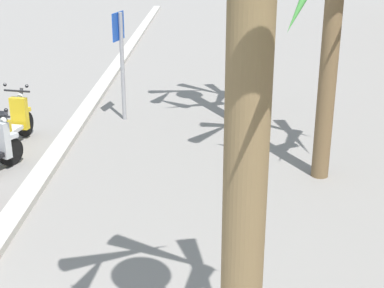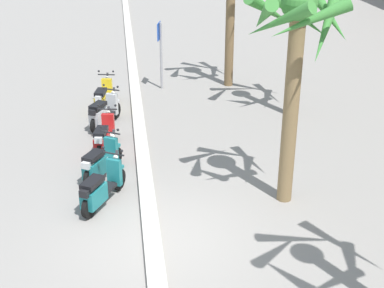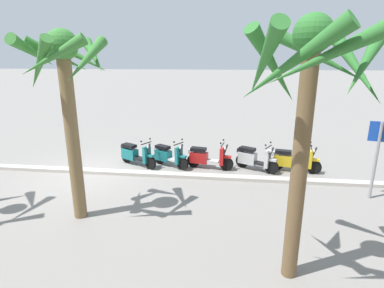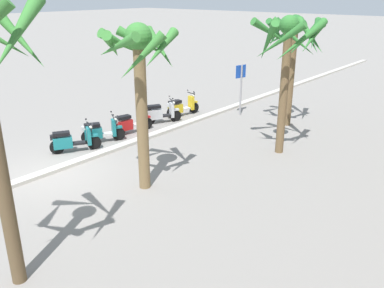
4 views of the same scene
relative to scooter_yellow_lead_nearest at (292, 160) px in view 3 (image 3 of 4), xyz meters
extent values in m
plane|color=gray|center=(7.64, 1.27, -0.44)|extent=(200.00, 200.00, 0.00)
cube|color=#BCB7AD|center=(7.64, 1.08, -0.38)|extent=(60.00, 0.36, 0.12)
cylinder|color=black|center=(-0.81, 0.16, -0.18)|extent=(0.53, 0.20, 0.52)
cylinder|color=black|center=(0.51, -0.10, -0.18)|extent=(0.53, 0.20, 0.52)
cube|color=silver|center=(-0.20, 0.04, -0.12)|extent=(0.64, 0.39, 0.08)
cube|color=gold|center=(0.30, -0.06, -0.03)|extent=(0.73, 0.45, 0.42)
cube|color=black|center=(0.32, -0.06, 0.30)|extent=(0.65, 0.41, 0.12)
cube|color=gold|center=(-0.63, 0.13, 0.11)|extent=(0.20, 0.36, 0.66)
cube|color=gold|center=(-0.81, 0.16, 0.11)|extent=(0.35, 0.22, 0.08)
cylinder|color=#333338|center=(-0.71, 0.14, 0.26)|extent=(0.29, 0.12, 0.69)
cylinder|color=black|center=(-0.63, 0.13, 0.58)|extent=(0.15, 0.56, 0.04)
sphere|color=white|center=(-0.73, 0.15, 0.44)|extent=(0.12, 0.12, 0.12)
cube|color=silver|center=(0.59, -0.12, 0.20)|extent=(0.27, 0.24, 0.16)
sphere|color=black|center=(-0.66, -0.11, 0.70)|extent=(0.07, 0.07, 0.07)
sphere|color=black|center=(-0.56, 0.36, 0.70)|extent=(0.07, 0.07, 0.07)
cylinder|color=black|center=(0.77, 0.38, -0.18)|extent=(0.50, 0.34, 0.52)
cylinder|color=black|center=(1.84, -0.20, -0.18)|extent=(0.50, 0.34, 0.52)
cube|color=black|center=(1.26, 0.11, -0.12)|extent=(0.66, 0.53, 0.08)
cube|color=silver|center=(1.65, -0.10, -0.01)|extent=(0.75, 0.61, 0.44)
cube|color=black|center=(1.67, -0.11, 0.35)|extent=(0.67, 0.55, 0.12)
cube|color=silver|center=(0.93, 0.29, 0.11)|extent=(0.29, 0.37, 0.66)
cube|color=silver|center=(0.77, 0.38, 0.11)|extent=(0.36, 0.29, 0.08)
cylinder|color=#333338|center=(0.86, 0.33, 0.26)|extent=(0.28, 0.20, 0.69)
cylinder|color=black|center=(0.93, 0.29, 0.58)|extent=(0.30, 0.51, 0.04)
sphere|color=white|center=(0.84, 0.34, 0.44)|extent=(0.12, 0.12, 0.12)
cube|color=black|center=(1.91, -0.24, 0.25)|extent=(0.31, 0.29, 0.16)
sphere|color=black|center=(0.83, 0.07, 0.70)|extent=(0.07, 0.07, 0.07)
sphere|color=black|center=(1.06, 0.49, 0.70)|extent=(0.07, 0.07, 0.07)
cylinder|color=black|center=(2.44, 0.22, -0.18)|extent=(0.53, 0.19, 0.52)
cylinder|color=black|center=(3.75, -0.03, -0.18)|extent=(0.53, 0.19, 0.52)
cube|color=silver|center=(3.05, 0.11, -0.12)|extent=(0.64, 0.39, 0.08)
cube|color=red|center=(3.53, 0.02, -0.03)|extent=(0.73, 0.44, 0.42)
cube|color=black|center=(3.55, 0.01, 0.31)|extent=(0.65, 0.41, 0.12)
cube|color=red|center=(2.62, 0.19, 0.11)|extent=(0.20, 0.36, 0.66)
cube|color=red|center=(2.44, 0.22, 0.11)|extent=(0.34, 0.22, 0.08)
cylinder|color=#333338|center=(2.54, 0.20, 0.26)|extent=(0.29, 0.12, 0.69)
cylinder|color=black|center=(2.62, 0.19, 0.58)|extent=(0.14, 0.56, 0.04)
sphere|color=white|center=(2.52, 0.21, 0.44)|extent=(0.12, 0.12, 0.12)
cube|color=silver|center=(3.83, -0.04, 0.21)|extent=(0.27, 0.24, 0.16)
sphere|color=black|center=(2.59, -0.05, 0.70)|extent=(0.07, 0.07, 0.07)
sphere|color=black|center=(2.68, 0.42, 0.70)|extent=(0.07, 0.07, 0.07)
cylinder|color=black|center=(4.14, 0.36, -0.18)|extent=(0.50, 0.35, 0.52)
cylinder|color=black|center=(5.18, -0.24, -0.18)|extent=(0.50, 0.35, 0.52)
cube|color=silver|center=(4.62, 0.09, -0.12)|extent=(0.66, 0.54, 0.08)
cube|color=#197075|center=(4.99, -0.13, -0.03)|extent=(0.75, 0.62, 0.42)
cube|color=black|center=(5.01, -0.14, 0.30)|extent=(0.67, 0.56, 0.12)
cube|color=#197075|center=(4.29, 0.27, 0.11)|extent=(0.29, 0.36, 0.66)
cube|color=#197075|center=(4.14, 0.36, 0.11)|extent=(0.36, 0.30, 0.08)
cylinder|color=#333338|center=(4.22, 0.31, 0.26)|extent=(0.28, 0.20, 0.69)
cylinder|color=black|center=(4.29, 0.27, 0.58)|extent=(0.31, 0.51, 0.04)
sphere|color=white|center=(4.21, 0.32, 0.44)|extent=(0.12, 0.12, 0.12)
cube|color=silver|center=(5.25, -0.28, 0.20)|extent=(0.31, 0.29, 0.16)
sphere|color=black|center=(4.19, 0.06, 0.70)|extent=(0.07, 0.07, 0.07)
sphere|color=black|center=(4.43, 0.47, 0.70)|extent=(0.07, 0.07, 0.07)
cylinder|color=black|center=(5.38, 0.43, -0.18)|extent=(0.50, 0.34, 0.52)
cylinder|color=black|center=(6.57, -0.21, -0.18)|extent=(0.50, 0.34, 0.52)
cube|color=black|center=(5.93, 0.13, -0.12)|extent=(0.66, 0.53, 0.08)
cube|color=#197075|center=(6.37, -0.11, -0.03)|extent=(0.75, 0.61, 0.42)
cube|color=black|center=(6.39, -0.12, 0.31)|extent=(0.67, 0.55, 0.12)
cube|color=#197075|center=(5.54, 0.35, 0.11)|extent=(0.29, 0.37, 0.66)
cube|color=#197075|center=(5.38, 0.43, 0.11)|extent=(0.36, 0.29, 0.08)
cylinder|color=#333338|center=(5.47, 0.39, 0.26)|extent=(0.28, 0.20, 0.69)
cylinder|color=black|center=(5.54, 0.35, 0.58)|extent=(0.30, 0.51, 0.04)
sphere|color=white|center=(5.45, 0.40, 0.44)|extent=(0.12, 0.12, 0.12)
cube|color=black|center=(6.64, -0.25, 0.21)|extent=(0.31, 0.29, 0.16)
sphere|color=black|center=(5.44, 0.13, 0.70)|extent=(0.07, 0.07, 0.07)
sphere|color=black|center=(5.68, 0.55, 0.70)|extent=(0.07, 0.07, 0.07)
cylinder|color=#939399|center=(-2.00, 2.06, 0.76)|extent=(0.09, 0.09, 2.40)
cube|color=#1947B7|center=(-2.01, 2.01, 1.66)|extent=(0.59, 0.17, 0.60)
cube|color=white|center=(-2.02, 1.99, 1.66)|extent=(0.32, 0.09, 0.33)
cylinder|color=brown|center=(1.11, 5.92, 1.84)|extent=(0.29, 0.29, 4.57)
sphere|color=#337A33|center=(1.11, 5.92, 4.13)|extent=(0.65, 0.65, 0.65)
cone|color=#337A33|center=(1.88, 6.04, 3.66)|extent=(0.54, 1.75, 1.36)
cone|color=#337A33|center=(1.55, 6.57, 3.67)|extent=(1.59, 1.19, 1.35)
cone|color=#337A33|center=(1.04, 6.79, 3.81)|extent=(1.87, 0.44, 1.09)
cone|color=#337A33|center=(0.42, 6.39, 3.76)|extent=(1.25, 1.66, 1.19)
cone|color=#337A33|center=(0.36, 5.73, 3.66)|extent=(0.70, 1.73, 1.37)
cone|color=#337A33|center=(0.80, 5.12, 3.78)|extent=(1.81, 0.93, 1.14)
cone|color=#337A33|center=(1.62, 5.44, 3.57)|extent=(1.30, 1.35, 1.53)
cylinder|color=olive|center=(6.36, 4.23, 1.80)|extent=(0.34, 0.34, 4.49)
sphere|color=#3D8438|center=(6.36, 4.23, 4.05)|extent=(0.74, 0.74, 0.74)
cone|color=#3D8438|center=(7.10, 4.22, 3.85)|extent=(0.30, 1.59, 0.85)
cone|color=#3D8438|center=(6.70, 4.70, 3.59)|extent=(1.26, 1.01, 1.31)
cone|color=#3D8438|center=(6.22, 4.92, 3.77)|extent=(1.56, 0.59, 1.00)
cone|color=#3D8438|center=(5.72, 4.40, 3.70)|extent=(0.65, 1.50, 1.13)
cone|color=#3D8438|center=(5.79, 3.80, 3.79)|extent=(1.16, 1.41, 0.97)
cone|color=#3D8438|center=(6.32, 3.52, 3.78)|extent=(1.56, 0.36, 0.98)
cone|color=#3D8438|center=(6.82, 3.69, 3.78)|extent=(1.36, 1.22, 0.97)
camera|label=1|loc=(10.24, 3.93, 3.55)|focal=52.88mm
camera|label=2|loc=(17.07, 0.66, 6.01)|focal=51.35mm
camera|label=3|loc=(2.40, 11.30, 3.76)|focal=28.47mm
camera|label=4|loc=(14.02, 12.63, 5.19)|focal=38.24mm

